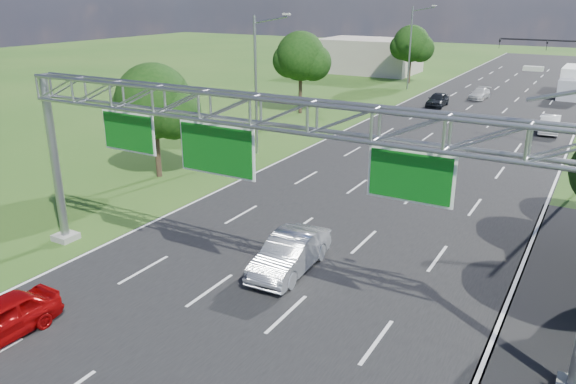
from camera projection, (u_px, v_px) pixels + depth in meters
The scene contains 15 objects.
ground at pixel (403, 176), 37.04m from camera, with size 220.00×220.00×0.00m, color #264D17.
road at pixel (403, 176), 37.04m from camera, with size 18.00×180.00×0.02m, color black.
road_flare at pixel (536, 346), 19.17m from camera, with size 3.00×30.00×0.02m, color black.
sign_gantry at pixel (258, 128), 19.88m from camera, with size 23.50×1.00×9.56m.
streetlight_l_near at pixel (258, 79), 40.50m from camera, with size 2.97×0.22×10.16m.
streetlight_l_far at pixel (412, 44), 69.10m from camera, with size 2.97×0.22×10.16m.
tree_verge_la at pixel (155, 105), 35.50m from camera, with size 5.76×4.80×7.40m.
tree_verge_lb at pixel (301, 58), 55.02m from camera, with size 5.76×4.80×8.06m.
tree_verge_lc at pixel (412, 45), 74.18m from camera, with size 5.76×4.80×7.62m.
building_left at pixel (370, 56), 85.78m from camera, with size 14.00×10.00×5.00m, color #AE9F92.
silver_sedan at pixel (290, 253), 24.16m from camera, with size 1.76×5.05×1.66m, color #A2A6AD.
car_queue_a at pixel (480, 94), 64.30m from camera, with size 1.69×4.17×1.21m, color #BDBDBD.
car_queue_c at pixel (438, 100), 59.84m from camera, with size 1.73×4.31×1.47m, color black.
car_queue_d at pixel (550, 124), 48.47m from camera, with size 1.57×4.50×1.48m, color silver.
box_truck at pixel (573, 82), 65.91m from camera, with size 2.70×8.83×3.34m.
Camera 1 is at (10.99, -4.37, 11.36)m, focal length 35.00 mm.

